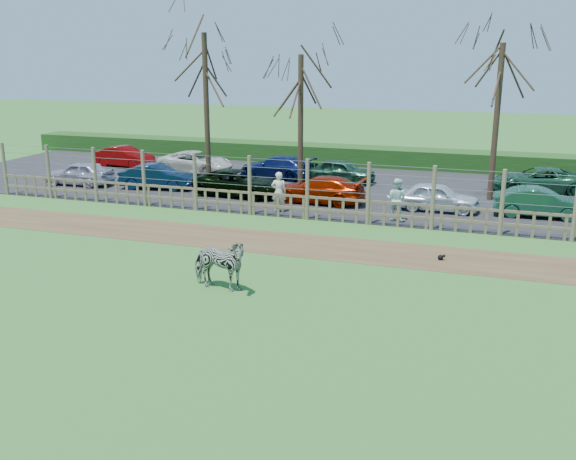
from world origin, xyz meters
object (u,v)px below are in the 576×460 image
(tree_mid, at_px, (301,90))
(zebra, at_px, (219,264))
(tree_left, at_px, (205,73))
(tree_right, at_px, (500,84))
(car_10, at_px, (342,171))
(car_4, at_px, (437,197))
(car_3, at_px, (319,190))
(visitor_b, at_px, (396,200))
(car_0, at_px, (80,173))
(visitor_a, at_px, (279,192))
(car_5, at_px, (540,203))
(car_12, at_px, (538,180))
(car_7, at_px, (125,157))
(crow, at_px, (441,257))
(car_9, at_px, (277,167))
(car_8, at_px, (196,162))
(car_1, at_px, (157,177))
(car_2, at_px, (239,183))

(tree_mid, bearing_deg, zebra, -82.28)
(tree_left, xyz_separation_m, tree_right, (13.50, 1.50, -0.37))
(tree_left, xyz_separation_m, zebra, (6.39, -12.97, -4.83))
(tree_right, height_order, car_10, tree_right)
(car_4, bearing_deg, car_3, 91.99)
(visitor_b, xyz_separation_m, car_0, (-16.48, 2.10, -0.26))
(zebra, xyz_separation_m, visitor_a, (-1.37, 9.20, 0.12))
(zebra, xyz_separation_m, car_5, (9.11, 11.77, -0.14))
(visitor_b, height_order, car_5, visitor_b)
(car_10, bearing_deg, car_12, -82.25)
(car_0, relative_size, car_3, 0.85)
(car_4, bearing_deg, car_0, 90.74)
(car_3, height_order, car_7, same)
(visitor_b, distance_m, crow, 5.12)
(car_10, bearing_deg, zebra, -174.40)
(tree_mid, xyz_separation_m, tree_right, (9.00, 0.50, 0.37))
(tree_mid, bearing_deg, visitor_b, -40.33)
(visitor_b, height_order, car_9, visitor_b)
(car_8, xyz_separation_m, car_9, (4.83, -0.05, 0.00))
(visitor_b, relative_size, car_9, 0.42)
(car_5, relative_size, car_7, 1.00)
(car_1, bearing_deg, zebra, -151.45)
(car_3, distance_m, car_5, 9.32)
(zebra, xyz_separation_m, car_3, (-0.20, 11.40, -0.14))
(car_2, bearing_deg, visitor_b, -101.49)
(car_7, relative_size, car_8, 0.84)
(crow, xyz_separation_m, car_3, (-6.01, 6.62, 0.54))
(car_7, bearing_deg, car_5, -94.83)
(car_2, xyz_separation_m, car_7, (-9.37, 5.09, 0.00))
(visitor_a, xyz_separation_m, car_1, (-7.31, 2.62, -0.26))
(visitor_b, relative_size, car_3, 0.42)
(car_2, distance_m, car_3, 4.03)
(visitor_b, xyz_separation_m, crow, (2.23, -4.53, -0.80))
(car_9, bearing_deg, zebra, 19.92)
(tree_mid, relative_size, zebra, 3.68)
(car_5, xyz_separation_m, car_8, (-17.89, 4.59, 0.00))
(tree_right, relative_size, visitor_b, 4.26)
(car_8, bearing_deg, car_2, -129.40)
(tree_right, height_order, car_3, tree_right)
(car_2, bearing_deg, car_12, -63.74)
(visitor_b, xyz_separation_m, car_3, (-3.78, 2.08, -0.26))
(car_3, bearing_deg, tree_left, -101.01)
(car_9, bearing_deg, car_10, 95.74)
(visitor_b, xyz_separation_m, car_7, (-17.17, 7.42, -0.26))
(car_1, bearing_deg, crow, -123.64)
(visitor_a, height_order, car_1, visitor_a)
(car_0, relative_size, car_4, 1.00)
(crow, xyz_separation_m, car_0, (-18.71, 6.63, 0.54))
(car_10, bearing_deg, car_5, -111.10)
(zebra, distance_m, car_8, 18.57)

